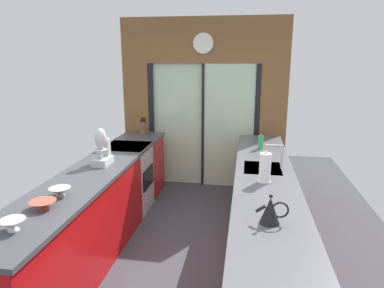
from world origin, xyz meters
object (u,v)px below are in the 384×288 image
(mixing_bowl_mid, at_px, (43,204))
(soap_bottle, at_px, (260,142))
(oven_range, at_px, (128,178))
(stand_mixer, at_px, (102,151))
(kettle, at_px, (270,210))
(paper_towel_roll, at_px, (265,168))
(mixing_bowl_far, at_px, (60,191))
(knife_block, at_px, (143,128))
(mixing_bowl_near, at_px, (13,225))

(mixing_bowl_mid, bearing_deg, soap_bottle, 50.62)
(oven_range, xyz_separation_m, stand_mixer, (0.02, -0.86, 0.63))
(oven_range, height_order, soap_bottle, soap_bottle)
(kettle, height_order, paper_towel_roll, paper_towel_roll)
(mixing_bowl_far, bearing_deg, stand_mixer, 90.00)
(mixing_bowl_mid, height_order, soap_bottle, soap_bottle)
(stand_mixer, bearing_deg, soap_bottle, 28.66)
(oven_range, bearing_deg, mixing_bowl_far, -89.41)
(stand_mixer, bearing_deg, oven_range, 91.23)
(soap_bottle, bearing_deg, mixing_bowl_mid, -129.38)
(paper_towel_roll, bearing_deg, mixing_bowl_mid, -153.32)
(oven_range, bearing_deg, knife_block, 88.57)
(knife_block, bearing_deg, stand_mixer, -90.00)
(mixing_bowl_far, height_order, paper_towel_roll, paper_towel_roll)
(knife_block, relative_size, kettle, 1.12)
(oven_range, xyz_separation_m, mixing_bowl_near, (0.02, -2.42, 0.51))
(oven_range, distance_m, stand_mixer, 1.06)
(mixing_bowl_far, height_order, soap_bottle, soap_bottle)
(soap_bottle, bearing_deg, oven_range, -176.27)
(paper_towel_roll, bearing_deg, oven_range, 147.26)
(oven_range, bearing_deg, paper_towel_roll, -32.74)
(mixing_bowl_mid, xyz_separation_m, soap_bottle, (1.78, 2.17, 0.06))
(kettle, bearing_deg, oven_range, 131.60)
(oven_range, distance_m, mixing_bowl_near, 2.48)
(stand_mixer, height_order, soap_bottle, stand_mixer)
(oven_range, distance_m, soap_bottle, 1.89)
(oven_range, bearing_deg, stand_mixer, -88.77)
(knife_block, bearing_deg, soap_bottle, -19.35)
(mixing_bowl_near, distance_m, mixing_bowl_mid, 0.37)
(mixing_bowl_far, distance_m, paper_towel_roll, 1.89)
(oven_range, relative_size, paper_towel_roll, 2.90)
(kettle, relative_size, soap_bottle, 1.05)
(mixing_bowl_mid, height_order, paper_towel_roll, paper_towel_roll)
(soap_bottle, bearing_deg, paper_towel_roll, -90.00)
(mixing_bowl_mid, bearing_deg, mixing_bowl_near, -90.00)
(mixing_bowl_near, relative_size, knife_block, 0.65)
(mixing_bowl_near, distance_m, mixing_bowl_far, 0.64)
(mixing_bowl_far, bearing_deg, knife_block, 90.00)
(mixing_bowl_mid, bearing_deg, mixing_bowl_far, 90.00)
(knife_block, xyz_separation_m, soap_bottle, (1.78, -0.63, -0.01))
(mixing_bowl_mid, distance_m, kettle, 1.78)
(knife_block, distance_m, kettle, 3.29)
(stand_mixer, bearing_deg, kettle, -33.35)
(mixing_bowl_near, xyz_separation_m, stand_mixer, (-0.00, 1.57, 0.12))
(mixing_bowl_near, bearing_deg, soap_bottle, 54.99)
(knife_block, xyz_separation_m, kettle, (1.78, -2.77, -0.00))
(mixing_bowl_mid, distance_m, paper_towel_roll, 2.00)
(mixing_bowl_mid, relative_size, kettle, 0.87)
(mixing_bowl_mid, bearing_deg, paper_towel_roll, 26.68)
(kettle, height_order, soap_bottle, soap_bottle)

